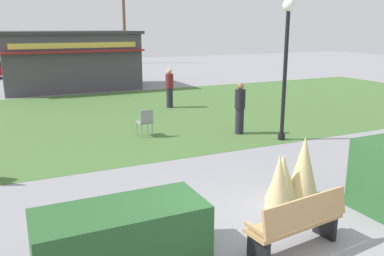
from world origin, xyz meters
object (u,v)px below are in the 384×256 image
(parked_car_center_slot, at_px, (85,65))
(tree_left_bg, at_px, (124,27))
(food_kiosk, at_px, (71,60))
(parked_car_west_slot, at_px, (3,68))
(cafe_chair_center, at_px, (145,120))
(lamppost_mid, at_px, (286,54))
(person_standing, at_px, (240,108))
(person_strolling, at_px, (170,88))
(park_bench, at_px, (298,223))

(parked_car_center_slot, height_order, tree_left_bg, tree_left_bg)
(tree_left_bg, bearing_deg, food_kiosk, -116.58)
(food_kiosk, relative_size, tree_left_bg, 0.99)
(food_kiosk, distance_m, parked_car_west_slot, 8.14)
(cafe_chair_center, bearing_deg, lamppost_mid, -30.59)
(food_kiosk, bearing_deg, tree_left_bg, 63.42)
(person_standing, relative_size, parked_car_center_slot, 0.39)
(person_standing, xyz_separation_m, parked_car_center_slot, (-1.20, 19.90, -0.22))
(parked_car_west_slot, bearing_deg, parked_car_center_slot, -0.03)
(cafe_chair_center, relative_size, tree_left_bg, 0.12)
(person_strolling, distance_m, person_standing, 5.15)
(cafe_chair_center, bearing_deg, park_bench, -90.73)
(park_bench, relative_size, parked_car_west_slot, 0.41)
(cafe_chair_center, xyz_separation_m, parked_car_center_slot, (1.72, 18.90, 0.12))
(lamppost_mid, xyz_separation_m, person_strolling, (-1.19, 6.33, -1.79))
(park_bench, relative_size, cafe_chair_center, 1.97)
(food_kiosk, bearing_deg, parked_car_west_slot, 115.22)
(person_strolling, bearing_deg, tree_left_bg, 141.82)
(lamppost_mid, height_order, person_standing, lamppost_mid)
(person_strolling, height_order, parked_car_west_slot, person_strolling)
(park_bench, distance_m, food_kiosk, 19.21)
(cafe_chair_center, distance_m, person_standing, 3.10)
(lamppost_mid, distance_m, food_kiosk, 14.43)
(person_strolling, height_order, parked_car_center_slot, person_strolling)
(person_standing, bearing_deg, lamppost_mid, -16.00)
(parked_car_west_slot, distance_m, tree_left_bg, 13.57)
(tree_left_bg, bearing_deg, cafe_chair_center, -104.92)
(park_bench, relative_size, lamppost_mid, 0.41)
(lamppost_mid, xyz_separation_m, person_standing, (-0.80, 1.20, -1.79))
(person_standing, bearing_deg, food_kiosk, 145.06)
(person_standing, distance_m, tree_left_bg, 27.92)
(park_bench, relative_size, person_standing, 1.03)
(cafe_chair_center, distance_m, person_strolling, 4.86)
(person_strolling, bearing_deg, food_kiosk, 174.70)
(lamppost_mid, distance_m, person_strolling, 6.69)
(food_kiosk, height_order, parked_car_center_slot, food_kiosk)
(park_bench, bearing_deg, tree_left_bg, 78.13)
(lamppost_mid, distance_m, parked_car_west_slot, 22.50)
(person_strolling, bearing_deg, park_bench, -39.37)
(food_kiosk, height_order, cafe_chair_center, food_kiosk)
(parked_car_center_slot, bearing_deg, tree_left_bg, 54.88)
(lamppost_mid, height_order, parked_car_west_slot, lamppost_mid)
(parked_car_west_slot, relative_size, parked_car_center_slot, 0.97)
(person_standing, height_order, parked_car_center_slot, person_standing)
(person_standing, height_order, parked_car_west_slot, person_standing)
(park_bench, distance_m, person_standing, 7.25)
(parked_car_center_slot, bearing_deg, person_standing, -86.56)
(parked_car_west_slot, bearing_deg, person_strolling, -66.67)
(park_bench, distance_m, person_strolling, 12.01)
(person_strolling, distance_m, parked_car_west_slot, 16.08)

